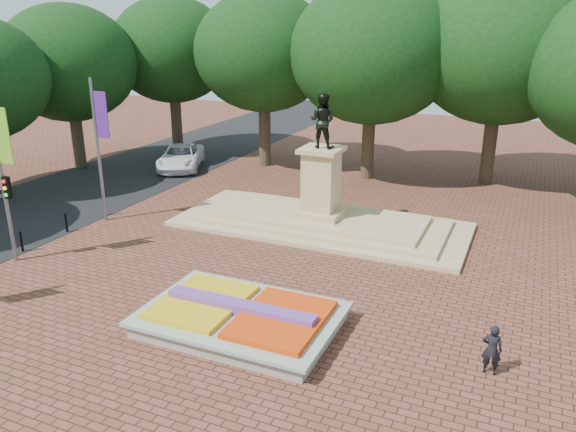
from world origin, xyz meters
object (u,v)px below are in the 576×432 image
(flower_bed, at_px, (241,317))
(pedestrian, at_px, (492,349))
(van, at_px, (181,157))
(monument, at_px, (321,209))

(flower_bed, xyz_separation_m, pedestrian, (7.64, 0.66, 0.39))
(van, bearing_deg, flower_bed, -75.11)
(flower_bed, height_order, van, van)
(flower_bed, distance_m, monument, 10.07)
(van, bearing_deg, monument, -52.59)
(flower_bed, bearing_deg, monument, 95.87)
(flower_bed, bearing_deg, van, 129.05)
(van, relative_size, pedestrian, 3.66)
(van, height_order, pedestrian, van)
(monument, height_order, van, monument)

